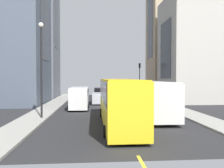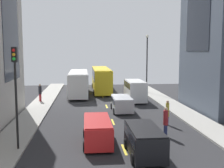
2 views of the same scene
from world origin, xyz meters
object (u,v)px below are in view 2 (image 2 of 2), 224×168
(city_bus_white, at_px, (79,81))
(pedestrian_waiting_curb, at_px, (40,92))
(pedestrian_crossing_near, at_px, (166,121))
(streetcar_yellow, at_px, (101,77))
(delivery_van_white, at_px, (135,89))
(traffic_light_near_corner, at_px, (15,79))
(pedestrian_walking_far, at_px, (167,112))
(car_black_1, at_px, (144,139))
(car_silver_0, at_px, (122,103))
(car_red_2, at_px, (97,129))

(city_bus_white, relative_size, pedestrian_waiting_curb, 5.29)
(pedestrian_crossing_near, bearing_deg, city_bus_white, -166.21)
(streetcar_yellow, relative_size, pedestrian_waiting_curb, 6.03)
(delivery_van_white, height_order, pedestrian_waiting_curb, delivery_van_white)
(traffic_light_near_corner, bearing_deg, pedestrian_waiting_curb, 94.07)
(streetcar_yellow, relative_size, delivery_van_white, 2.44)
(pedestrian_waiting_curb, bearing_deg, city_bus_white, 147.74)
(streetcar_yellow, height_order, pedestrian_walking_far, streetcar_yellow)
(delivery_van_white, bearing_deg, city_bus_white, 140.93)
(delivery_van_white, height_order, car_black_1, delivery_van_white)
(streetcar_yellow, relative_size, traffic_light_near_corner, 2.01)
(car_black_1, height_order, pedestrian_crossing_near, pedestrian_crossing_near)
(pedestrian_crossing_near, bearing_deg, traffic_light_near_corner, -83.15)
(pedestrian_walking_far, height_order, pedestrian_waiting_curb, pedestrian_waiting_curb)
(streetcar_yellow, xyz_separation_m, car_silver_0, (1.23, -15.15, -1.22))
(car_black_1, relative_size, car_red_2, 0.92)
(streetcar_yellow, distance_m, traffic_light_near_corner, 27.01)
(traffic_light_near_corner, bearing_deg, pedestrian_walking_far, 24.94)
(car_silver_0, height_order, car_black_1, car_black_1)
(delivery_van_white, bearing_deg, pedestrian_walking_far, -86.54)
(car_silver_0, relative_size, pedestrian_waiting_curb, 2.01)
(streetcar_yellow, distance_m, delivery_van_white, 10.22)
(delivery_van_white, xyz_separation_m, traffic_light_near_corner, (-10.40, -16.51, 2.98))
(car_silver_0, bearing_deg, delivery_van_white, 66.79)
(car_red_2, bearing_deg, delivery_van_white, 70.77)
(car_black_1, xyz_separation_m, traffic_light_near_corner, (-7.67, 1.45, 3.49))
(pedestrian_walking_far, bearing_deg, car_black_1, -173.48)
(city_bus_white, distance_m, pedestrian_waiting_curb, 7.07)
(delivery_van_white, xyz_separation_m, pedestrian_waiting_curb, (-11.60, 0.36, -0.25))
(streetcar_yellow, xyz_separation_m, pedestrian_crossing_near, (3.23, -24.06, -0.96))
(car_red_2, bearing_deg, pedestrian_crossing_near, 10.78)
(city_bus_white, xyz_separation_m, pedestrian_walking_far, (7.74, -17.08, -0.87))
(car_red_2, bearing_deg, traffic_light_near_corner, -168.27)
(city_bus_white, xyz_separation_m, pedestrian_crossing_near, (6.65, -20.24, -0.84))
(pedestrian_crossing_near, distance_m, traffic_light_near_corner, 10.72)
(pedestrian_walking_far, relative_size, pedestrian_crossing_near, 0.97)
(car_black_1, xyz_separation_m, pedestrian_waiting_curb, (-8.87, 18.32, 0.26))
(delivery_van_white, bearing_deg, car_silver_0, -113.21)
(streetcar_yellow, distance_m, pedestrian_walking_far, 21.36)
(delivery_van_white, height_order, traffic_light_near_corner, traffic_light_near_corner)
(streetcar_yellow, height_order, traffic_light_near_corner, traffic_light_near_corner)
(car_black_1, xyz_separation_m, car_red_2, (-2.67, 2.49, -0.04))
(city_bus_white, bearing_deg, delivery_van_white, -39.07)
(traffic_light_near_corner, bearing_deg, city_bus_white, 81.45)
(delivery_van_white, distance_m, car_red_2, 16.39)
(car_black_1, distance_m, car_red_2, 3.65)
(pedestrian_waiting_curb, height_order, traffic_light_near_corner, traffic_light_near_corner)
(car_silver_0, bearing_deg, streetcar_yellow, 94.63)
(city_bus_white, relative_size, pedestrian_crossing_near, 5.08)
(car_red_2, xyz_separation_m, traffic_light_near_corner, (-5.00, -1.04, 3.53))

